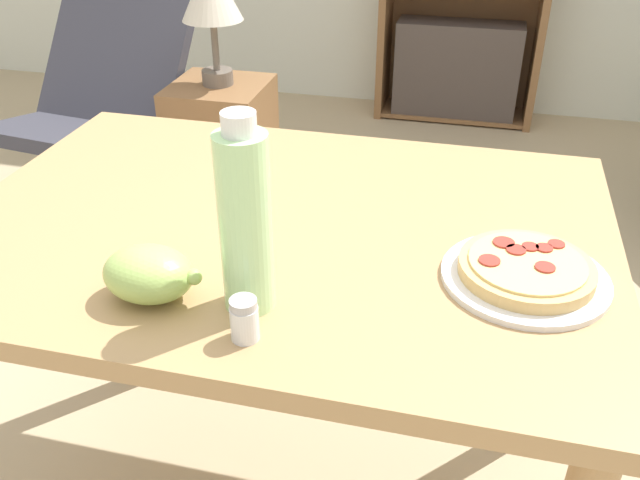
% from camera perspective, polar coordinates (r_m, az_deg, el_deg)
% --- Properties ---
extents(ground_plane, '(14.00, 14.00, 0.00)m').
position_cam_1_polar(ground_plane, '(1.72, 1.24, -18.90)').
color(ground_plane, tan).
extents(dining_table, '(1.12, 0.79, 0.75)m').
position_cam_1_polar(dining_table, '(1.22, -3.17, -2.89)').
color(dining_table, tan).
rests_on(dining_table, ground_plane).
extents(pizza_on_plate, '(0.25, 0.25, 0.04)m').
position_cam_1_polar(pizza_on_plate, '(1.04, 16.94, -2.57)').
color(pizza_on_plate, white).
rests_on(pizza_on_plate, dining_table).
extents(grape_bunch, '(0.15, 0.10, 0.08)m').
position_cam_1_polar(grape_bunch, '(0.98, -14.25, -2.80)').
color(grape_bunch, '#A8CC66').
rests_on(grape_bunch, dining_table).
extents(drink_bottle, '(0.07, 0.07, 0.28)m').
position_cam_1_polar(drink_bottle, '(0.89, -6.32, 1.58)').
color(drink_bottle, '#B7EAA3').
rests_on(drink_bottle, dining_table).
extents(salt_shaker, '(0.04, 0.04, 0.06)m').
position_cam_1_polar(salt_shaker, '(0.89, -6.39, -6.66)').
color(salt_shaker, white).
rests_on(salt_shaker, dining_table).
extents(lounge_chair_near, '(0.67, 0.83, 0.88)m').
position_cam_1_polar(lounge_chair_near, '(2.81, -17.64, 8.13)').
color(lounge_chair_near, black).
rests_on(lounge_chair_near, ground_plane).
extents(side_table, '(0.34, 0.34, 0.54)m').
position_cam_1_polar(side_table, '(2.61, -8.10, 7.19)').
color(side_table, brown).
rests_on(side_table, ground_plane).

